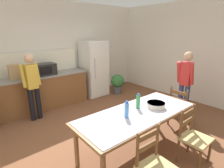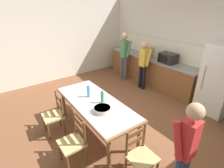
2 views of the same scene
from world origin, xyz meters
The scene contains 18 objects.
ground_plane centered at (0.00, 0.00, 0.00)m, with size 8.32×8.32×0.00m, color brown.
wall_back centered at (0.00, 2.66, 1.45)m, with size 6.52×0.12×2.90m, color silver.
wall_left centered at (-3.26, 0.00, 1.45)m, with size 0.12×5.20×2.90m, color silver.
kitchen_counter centered at (-0.98, 2.23, 0.47)m, with size 3.57×0.66×0.93m.
counter_splashback centered at (-0.98, 2.54, 1.23)m, with size 3.53×0.03×0.60m, color #EFE8CB.
refrigerator centered at (1.27, 2.19, 0.88)m, with size 0.73×0.73×1.76m.
microwave centered at (-0.29, 2.21, 1.08)m, with size 0.50×0.39×0.30m.
paper_bag centered at (-1.03, 2.20, 1.11)m, with size 0.24×0.16×0.36m, color tan.
dining_table centered at (0.14, -0.69, 0.68)m, with size 2.20×0.92×0.75m.
bottle_near_centre centered at (-0.13, -0.68, 0.88)m, with size 0.07×0.07×0.27m.
bottle_off_centre centered at (0.25, -0.58, 0.88)m, with size 0.07×0.07×0.27m.
serving_bowl centered at (0.52, -0.76, 0.80)m, with size 0.32×0.32×0.09m.
chair_side_near_right centered at (0.62, -1.43, 0.44)m, with size 0.42×0.40×0.91m.
chair_side_near_left centered at (-0.36, -1.41, 0.44)m, with size 0.45×0.43×0.91m.
chair_head_end centered at (1.52, -0.71, 0.44)m, with size 0.41×0.43×0.91m.
person_at_sink centered at (-1.77, 1.71, 0.95)m, with size 0.43×0.29×1.69m.
person_at_counter centered at (-0.80, 1.69, 0.88)m, with size 0.39×0.27×1.57m.
person_by_table centered at (2.07, -0.48, 0.89)m, with size 0.28×0.41×1.59m.
Camera 2 is at (2.87, -2.26, 2.63)m, focal length 28.00 mm.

